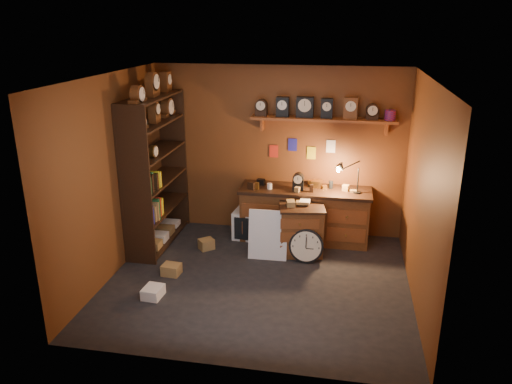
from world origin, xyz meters
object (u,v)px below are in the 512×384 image
object	(u,v)px
workbench	(305,212)
low_cabinet	(301,227)
shelving_unit	(154,165)
big_round_clock	(306,246)

from	to	relation	value
workbench	low_cabinet	xyz separation A→B (m)	(-0.00, -0.50, -0.06)
shelving_unit	low_cabinet	world-z (taller)	shelving_unit
shelving_unit	big_round_clock	distance (m)	2.60
shelving_unit	workbench	xyz separation A→B (m)	(2.28, 0.49, -0.78)
shelving_unit	low_cabinet	bearing A→B (deg)	-0.15
workbench	big_round_clock	size ratio (longest dim) A/B	4.07
big_round_clock	low_cabinet	bearing A→B (deg)	109.85
shelving_unit	low_cabinet	xyz separation A→B (m)	(2.27, -0.01, -0.84)
workbench	low_cabinet	distance (m)	0.50
workbench	big_round_clock	xyz separation A→B (m)	(0.10, -0.79, -0.23)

